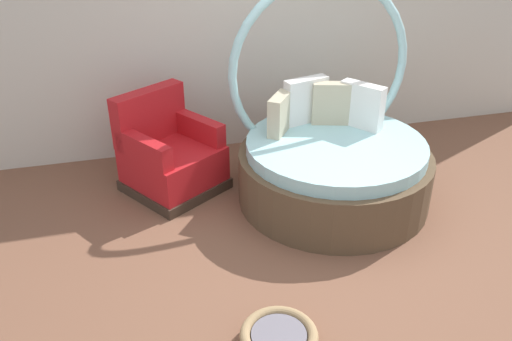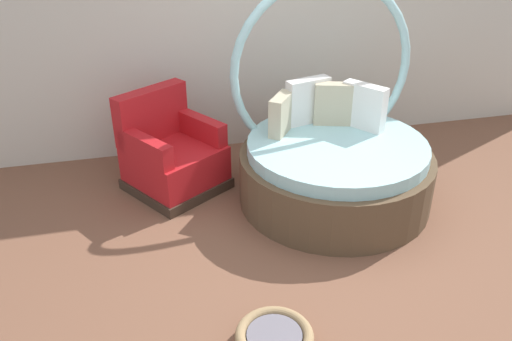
# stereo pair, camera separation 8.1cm
# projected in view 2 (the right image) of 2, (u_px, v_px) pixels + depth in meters

# --- Properties ---
(ground_plane) EXTENTS (8.00, 8.00, 0.02)m
(ground_plane) POSITION_uv_depth(u_px,v_px,m) (316.00, 255.00, 4.30)
(ground_plane) COLOR brown
(back_wall) EXTENTS (8.00, 0.12, 3.09)m
(back_wall) POSITION_uv_depth(u_px,v_px,m) (253.00, 3.00, 5.42)
(back_wall) COLOR beige
(back_wall) RESTS_ON ground_plane
(round_daybed) EXTENTS (1.76, 1.76, 1.98)m
(round_daybed) POSITION_uv_depth(u_px,v_px,m) (333.00, 158.00, 4.88)
(round_daybed) COLOR brown
(round_daybed) RESTS_ON ground_plane
(red_armchair) EXTENTS (1.10, 1.10, 0.94)m
(red_armchair) POSITION_uv_depth(u_px,v_px,m) (171.00, 156.00, 5.08)
(red_armchair) COLOR #38281E
(red_armchair) RESTS_ON ground_plane
(pet_basket) EXTENTS (0.51, 0.51, 0.13)m
(pet_basket) POSITION_uv_depth(u_px,v_px,m) (274.00, 338.00, 3.41)
(pet_basket) COLOR #9E7F56
(pet_basket) RESTS_ON ground_plane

